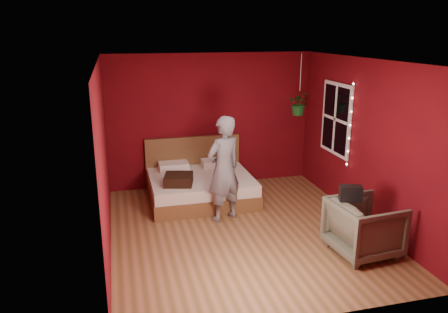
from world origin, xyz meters
TOP-DOWN VIEW (x-y plane):
  - floor at (0.00, 0.00)m, footprint 4.50×4.50m
  - room_walls at (0.00, 0.00)m, footprint 4.04×4.54m
  - window at (1.97, 0.90)m, footprint 0.05×0.97m
  - fairy_lights at (1.94, 0.37)m, footprint 0.04×0.04m
  - bed at (-0.38, 1.50)m, footprint 1.85×1.57m
  - person at (-0.18, 0.50)m, footprint 0.75×0.64m
  - armchair at (1.42, -1.09)m, footprint 0.94×0.91m
  - handbag at (1.20, -1.03)m, footprint 0.33×0.23m
  - throw_pillow at (-0.83, 1.09)m, footprint 0.57×0.57m
  - hanging_plant at (1.54, 1.55)m, footprint 0.50×0.47m

SIDE VIEW (x-z plane):
  - floor at x=0.00m, z-range 0.00..0.00m
  - bed at x=-0.38m, z-range -0.24..0.77m
  - armchair at x=1.42m, z-range 0.00..0.79m
  - throw_pillow at x=-0.83m, z-range 0.46..0.63m
  - person at x=-0.18m, z-range 0.00..1.73m
  - handbag at x=1.20m, z-range 0.79..1.00m
  - fairy_lights at x=1.94m, z-range 0.77..2.22m
  - window at x=1.97m, z-range 0.87..2.14m
  - room_walls at x=0.00m, z-range 0.37..2.99m
  - hanging_plant at x=1.54m, z-range 1.13..2.26m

